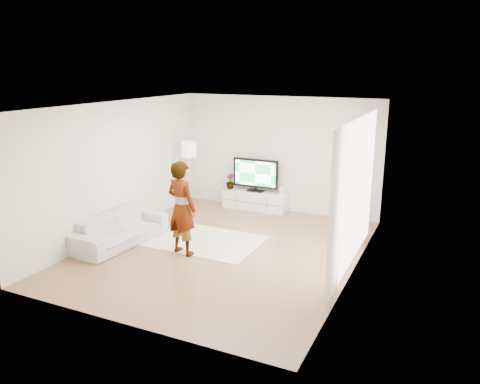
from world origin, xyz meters
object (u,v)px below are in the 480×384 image
at_px(rug, 205,241).
at_px(sofa, 120,229).
at_px(floor_lamp, 189,152).
at_px(television, 256,174).
at_px(player, 182,208).
at_px(media_console, 255,200).

xyz_separation_m(rug, sofa, (-1.48, -0.84, 0.30)).
bearing_deg(floor_lamp, television, 22.86).
bearing_deg(television, player, -91.91).
bearing_deg(television, floor_lamp, -157.14).
bearing_deg(floor_lamp, media_console, 21.97).
relative_size(television, floor_lamp, 0.69).
xyz_separation_m(media_console, television, (0.00, 0.03, 0.67)).
relative_size(player, sofa, 0.87).
bearing_deg(media_console, rug, -91.16).
bearing_deg(player, television, -78.65).
height_order(television, rug, television).
bearing_deg(media_console, sofa, -114.79).
bearing_deg(television, media_console, -90.00).
bearing_deg(player, media_console, -78.67).
distance_m(media_console, rug, 2.49).
height_order(player, sofa, player).
xyz_separation_m(television, floor_lamp, (-1.52, -0.64, 0.54)).
height_order(rug, sofa, sofa).
xyz_separation_m(rug, floor_lamp, (-1.47, 1.87, 1.44)).
xyz_separation_m(media_console, rug, (-0.05, -2.48, -0.22)).
height_order(television, sofa, television).
height_order(player, floor_lamp, player).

